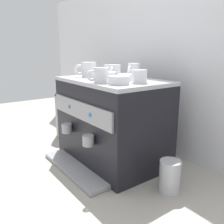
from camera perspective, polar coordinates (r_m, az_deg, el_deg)
ground_plane at (r=1.45m, az=0.00°, el=-10.95°), size 4.00×4.00×0.00m
tiled_backsplash_wall at (r=1.55m, az=10.94°, el=11.12°), size 2.80×0.03×1.08m
espresso_machine at (r=1.36m, az=-0.15°, el=-2.16°), size 0.61×0.50×0.47m
ceramic_cup_0 at (r=1.16m, az=-2.72°, el=8.61°), size 0.07×0.11×0.07m
ceramic_cup_1 at (r=1.41m, az=0.56°, el=9.60°), size 0.08×0.10×0.07m
ceramic_cup_2 at (r=1.49m, az=-0.69°, el=9.77°), size 0.08×0.09×0.07m
ceramic_cup_3 at (r=1.35m, az=5.05°, el=9.60°), size 0.07×0.10×0.08m
ceramic_cup_4 at (r=1.44m, az=-5.61°, el=9.90°), size 0.08×0.12×0.08m
ceramic_cup_5 at (r=1.16m, az=6.39°, el=8.33°), size 0.10×0.07×0.06m
ceramic_bowl_0 at (r=1.30m, az=-1.55°, el=8.49°), size 0.11×0.11×0.04m
ceramic_bowl_1 at (r=1.27m, az=3.54°, el=8.19°), size 0.09×0.09×0.03m
ceramic_bowl_2 at (r=1.11m, az=1.59°, el=7.45°), size 0.10×0.10×0.04m
coffee_grinder at (r=1.81m, az=-10.63°, el=1.15°), size 0.16×0.16×0.43m
milk_pitcher at (r=1.15m, az=13.39°, el=-14.43°), size 0.09×0.09×0.15m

